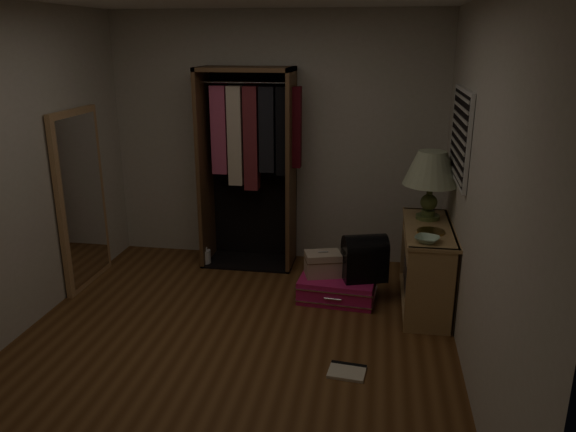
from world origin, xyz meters
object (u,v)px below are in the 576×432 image
object	(u,v)px
table_lamp	(431,170)
white_jug	(205,257)
open_wardrobe	(251,150)
black_bag	(365,257)
pink_suitcase	(337,287)
console_bookshelf	(426,263)
floor_mirror	(82,199)
train_case	(323,264)

from	to	relation	value
table_lamp	white_jug	bearing A→B (deg)	170.64
open_wardrobe	black_bag	xyz separation A→B (m)	(1.21, -0.76, -0.79)
pink_suitcase	white_jug	size ratio (longest dim) A/B	3.70
pink_suitcase	table_lamp	xyz separation A→B (m)	(0.79, 0.22, 1.10)
console_bookshelf	black_bag	xyz separation A→B (m)	(-0.54, -0.03, 0.04)
table_lamp	floor_mirror	bearing A→B (deg)	-175.93
black_bag	white_jug	bearing A→B (deg)	143.83
open_wardrobe	pink_suitcase	size ratio (longest dim) A/B	2.78
open_wardrobe	white_jug	distance (m)	1.25
black_bag	white_jug	distance (m)	1.83
train_case	white_jug	xyz separation A→B (m)	(-1.31, 0.56, -0.24)
train_case	white_jug	bearing A→B (deg)	140.38
floor_mirror	pink_suitcase	distance (m)	2.57
console_bookshelf	white_jug	xyz separation A→B (m)	(-2.24, 0.56, -0.31)
pink_suitcase	table_lamp	bearing A→B (deg)	20.14
console_bookshelf	train_case	world-z (taller)	console_bookshelf
floor_mirror	table_lamp	xyz separation A→B (m)	(3.24, 0.23, 0.36)
console_bookshelf	floor_mirror	world-z (taller)	floor_mirror
pink_suitcase	white_jug	world-z (taller)	pink_suitcase
open_wardrobe	table_lamp	size ratio (longest dim) A/B	3.21
open_wardrobe	pink_suitcase	world-z (taller)	open_wardrobe
console_bookshelf	pink_suitcase	size ratio (longest dim) A/B	1.52
console_bookshelf	white_jug	distance (m)	2.33
console_bookshelf	floor_mirror	bearing A→B (deg)	-179.30
console_bookshelf	pink_suitcase	world-z (taller)	console_bookshelf
train_case	black_bag	size ratio (longest dim) A/B	0.85
floor_mirror	white_jug	world-z (taller)	floor_mirror
black_bag	white_jug	world-z (taller)	black_bag
table_lamp	pink_suitcase	bearing A→B (deg)	-164.48
floor_mirror	pink_suitcase	bearing A→B (deg)	0.30
train_case	white_jug	world-z (taller)	train_case
pink_suitcase	black_bag	bearing A→B (deg)	4.51
floor_mirror	black_bag	bearing A→B (deg)	0.26
floor_mirror	black_bag	distance (m)	2.73
table_lamp	white_jug	size ratio (longest dim) A/B	3.20
floor_mirror	black_bag	size ratio (longest dim) A/B	3.81
pink_suitcase	train_case	xyz separation A→B (m)	(-0.14, 0.02, 0.22)
console_bookshelf	black_bag	distance (m)	0.54
pink_suitcase	black_bag	size ratio (longest dim) A/B	1.66
pink_suitcase	white_jug	xyz separation A→B (m)	(-1.45, 0.59, -0.02)
floor_mirror	table_lamp	distance (m)	3.27
floor_mirror	train_case	distance (m)	2.37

